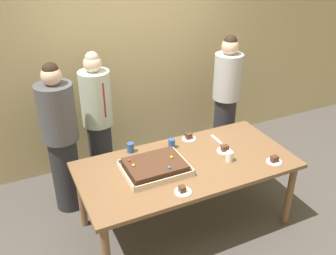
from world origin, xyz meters
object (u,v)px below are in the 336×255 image
at_px(plated_slice_far_left, 274,160).
at_px(drink_cup_nearest, 172,143).
at_px(drink_cup_far_end, 229,156).
at_px(person_serving_front, 226,101).
at_px(plated_slice_near_left, 189,137).
at_px(plated_slice_far_right, 224,150).
at_px(party_table, 187,170).
at_px(plated_slice_near_right, 183,191).
at_px(person_green_shirt_behind, 98,121).
at_px(drink_cup_middle, 130,148).
at_px(sheet_cake, 155,167).
at_px(cake_server_utensil, 217,139).
at_px(person_striped_tie_right, 61,139).

bearing_deg(plated_slice_far_left, drink_cup_nearest, 139.34).
bearing_deg(drink_cup_far_end, person_serving_front, 59.02).
relative_size(plated_slice_near_left, plated_slice_far_right, 1.00).
height_order(party_table, plated_slice_far_right, plated_slice_far_right).
bearing_deg(drink_cup_far_end, plated_slice_far_left, -28.63).
bearing_deg(plated_slice_near_right, plated_slice_near_left, 58.71).
bearing_deg(person_serving_front, person_green_shirt_behind, -39.74).
distance_m(party_table, drink_cup_middle, 0.61).
relative_size(person_serving_front, person_green_shirt_behind, 1.03).
height_order(plated_slice_near_left, person_green_shirt_behind, person_green_shirt_behind).
distance_m(plated_slice_near_right, person_green_shirt_behind, 1.47).
relative_size(sheet_cake, drink_cup_nearest, 5.97).
xyz_separation_m(sheet_cake, drink_cup_nearest, (0.32, 0.31, 0.00)).
xyz_separation_m(sheet_cake, cake_server_utensil, (0.83, 0.25, -0.04)).
xyz_separation_m(plated_slice_near_left, drink_cup_far_end, (0.15, -0.54, 0.03)).
height_order(party_table, drink_cup_far_end, drink_cup_far_end).
height_order(cake_server_utensil, person_serving_front, person_serving_front).
height_order(plated_slice_near_left, person_serving_front, person_serving_front).
xyz_separation_m(plated_slice_near_right, cake_server_utensil, (0.74, 0.65, -0.01)).
height_order(plated_slice_far_right, drink_cup_nearest, drink_cup_nearest).
distance_m(sheet_cake, person_striped_tie_right, 1.06).
relative_size(plated_slice_near_right, cake_server_utensil, 0.75).
bearing_deg(drink_cup_middle, cake_server_utensil, -10.06).
distance_m(plated_slice_near_left, plated_slice_far_right, 0.43).
xyz_separation_m(drink_cup_middle, drink_cup_far_end, (0.81, -0.57, 0.00)).
distance_m(party_table, plated_slice_far_right, 0.46).
distance_m(plated_slice_far_right, cake_server_utensil, 0.24).
height_order(plated_slice_far_left, plated_slice_far_right, plated_slice_far_left).
bearing_deg(plated_slice_far_left, plated_slice_near_right, -177.81).
bearing_deg(plated_slice_near_left, plated_slice_far_right, -60.89).
height_order(plated_slice_near_left, plated_slice_far_right, plated_slice_near_left).
distance_m(plated_slice_near_right, plated_slice_far_right, 0.80).
xyz_separation_m(plated_slice_near_left, cake_server_utensil, (0.26, -0.14, -0.02)).
xyz_separation_m(drink_cup_nearest, person_green_shirt_behind, (-0.57, 0.72, 0.05)).
bearing_deg(plated_slice_near_left, drink_cup_middle, 178.04).
bearing_deg(plated_slice_far_right, plated_slice_far_left, -49.05).
relative_size(plated_slice_near_left, plated_slice_near_right, 1.00).
distance_m(sheet_cake, plated_slice_near_right, 0.41).
bearing_deg(drink_cup_nearest, person_green_shirt_behind, 128.19).
xyz_separation_m(sheet_cake, person_serving_front, (1.31, 0.83, 0.08)).
bearing_deg(drink_cup_middle, plated_slice_far_right, -24.73).
xyz_separation_m(plated_slice_near_right, plated_slice_far_right, (0.69, 0.41, 0.00)).
relative_size(sheet_cake, person_green_shirt_behind, 0.36).
xyz_separation_m(plated_slice_far_left, drink_cup_far_end, (-0.38, 0.21, 0.03)).
bearing_deg(sheet_cake, drink_cup_nearest, 44.07).
distance_m(drink_cup_nearest, person_serving_front, 1.12).
relative_size(sheet_cake, drink_cup_far_end, 5.97).
xyz_separation_m(plated_slice_near_right, drink_cup_far_end, (0.63, 0.25, 0.03)).
relative_size(drink_cup_nearest, person_striped_tie_right, 0.06).
bearing_deg(person_striped_tie_right, sheet_cake, -0.01).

